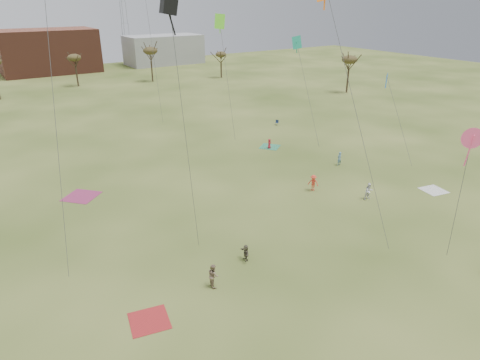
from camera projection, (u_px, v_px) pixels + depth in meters
ground at (332, 306)px, 30.35m from camera, size 260.00×260.00×0.00m
spectator_fore_b at (213, 275)px, 32.12m from camera, size 0.87×1.04×1.90m
spectator_fore_c at (246, 253)px, 35.39m from camera, size 0.65×1.39×1.44m
flyer_mid_b at (313, 183)px, 48.18m from camera, size 1.25×1.40×1.88m
flyer_mid_c at (339, 158)px, 55.52m from camera, size 0.68×0.47×1.82m
spectator_mid_e at (369, 191)px, 46.07m from camera, size 1.02×0.86×1.88m
flyer_far_b at (269, 144)px, 61.76m from camera, size 0.82×0.82×1.43m
blanket_red at (149, 321)px, 28.95m from camera, size 3.06×3.06×0.03m
blanket_cream at (434, 190)px, 48.50m from camera, size 2.90×2.90×0.03m
blanket_plum at (81, 196)px, 47.05m from camera, size 4.71×4.71×0.03m
blanket_olive at (270, 147)px, 62.66m from camera, size 3.75×3.75×0.03m
camp_chair_right at (277, 124)px, 73.24m from camera, size 0.74×0.74×0.87m
kites_aloft at (185, 8)px, 38.23m from camera, size 65.61×64.20×27.78m
tree_line at (48, 68)px, 86.76m from camera, size 117.44×49.32×8.91m
building_brick at (48, 51)px, 122.50m from camera, size 26.00×16.00×12.00m
building_grey at (164, 50)px, 139.27m from camera, size 24.00×12.00×9.00m
radio_tower at (122, 1)px, 133.76m from camera, size 1.51×1.72×41.00m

